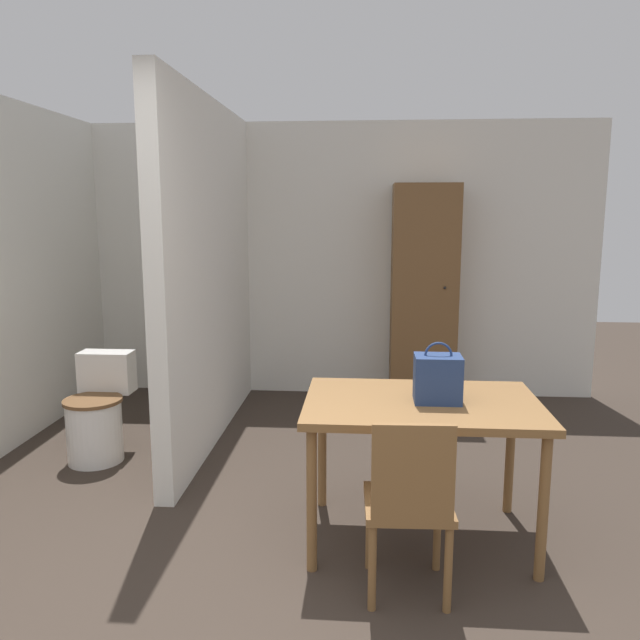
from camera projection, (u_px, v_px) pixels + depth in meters
wall_back at (316, 261)px, 5.82m from camera, size 5.13×0.12×2.50m
partition_wall at (210, 273)px, 4.62m from camera, size 0.12×2.43×2.50m
dining_table at (422, 415)px, 3.18m from camera, size 1.19×0.80×0.76m
wooden_chair at (409, 501)px, 2.71m from camera, size 0.40×0.40×0.85m
toilet at (98, 415)px, 4.32m from camera, size 0.39×0.54×0.72m
handbag at (438, 378)px, 3.13m from camera, size 0.23×0.17×0.31m
wooden_cabinet at (424, 296)px, 5.51m from camera, size 0.57×0.45×1.94m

